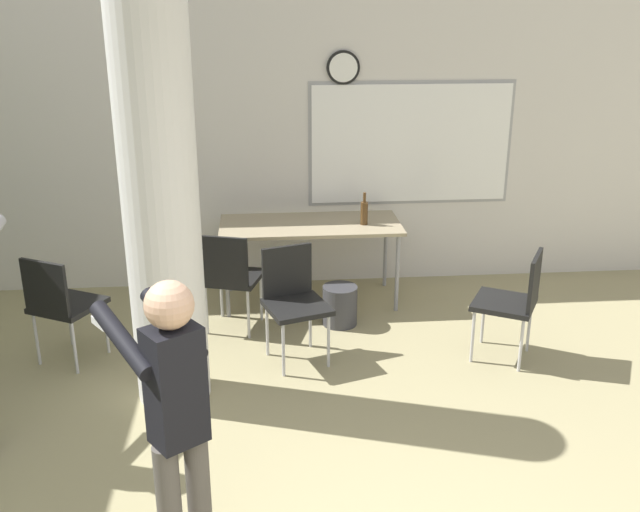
% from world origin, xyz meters
% --- Properties ---
extents(wall_back, '(8.00, 0.15, 2.80)m').
position_xyz_m(wall_back, '(0.02, 5.06, 1.40)').
color(wall_back, silver).
rests_on(wall_back, ground_plane).
extents(support_pillar, '(0.50, 0.50, 2.80)m').
position_xyz_m(support_pillar, '(-0.92, 2.94, 1.40)').
color(support_pillar, white).
rests_on(support_pillar, ground_plane).
extents(folding_table, '(1.61, 0.72, 0.74)m').
position_xyz_m(folding_table, '(0.15, 4.51, 0.69)').
color(folding_table, tan).
rests_on(folding_table, ground_plane).
extents(bottle_on_table, '(0.07, 0.07, 0.29)m').
position_xyz_m(bottle_on_table, '(0.63, 4.45, 0.85)').
color(bottle_on_table, '#4C3319').
rests_on(bottle_on_table, folding_table).
extents(waste_bin, '(0.30, 0.30, 0.34)m').
position_xyz_m(waste_bin, '(0.36, 3.98, 0.17)').
color(waste_bin, '#38383D').
rests_on(waste_bin, ground_plane).
extents(chair_near_pillar, '(0.59, 0.59, 0.87)m').
position_xyz_m(chair_near_pillar, '(-1.79, 3.47, 0.51)').
color(chair_near_pillar, black).
rests_on(chair_near_pillar, ground_plane).
extents(chair_table_front, '(0.55, 0.55, 0.87)m').
position_xyz_m(chair_table_front, '(-0.06, 3.41, 0.51)').
color(chair_table_front, black).
rests_on(chair_table_front, ground_plane).
extents(chair_mid_room, '(0.60, 0.60, 0.87)m').
position_xyz_m(chair_mid_room, '(1.60, 3.24, 0.51)').
color(chair_mid_room, black).
rests_on(chair_mid_room, ground_plane).
extents(chair_table_left, '(0.55, 0.55, 0.87)m').
position_xyz_m(chair_table_left, '(-0.55, 3.93, 0.51)').
color(chair_table_left, black).
rests_on(chair_table_left, ground_plane).
extents(person_playing_front, '(0.56, 0.61, 1.54)m').
position_xyz_m(person_playing_front, '(-0.69, 1.22, 0.90)').
color(person_playing_front, '#514C47').
rests_on(person_playing_front, ground_plane).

